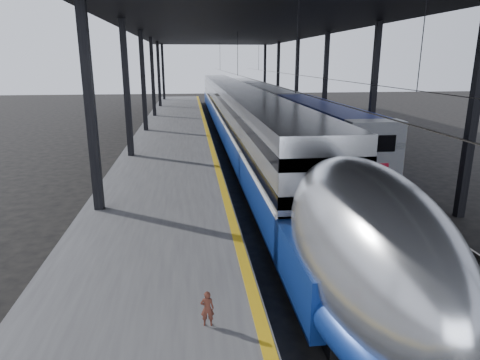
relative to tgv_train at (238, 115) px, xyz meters
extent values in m
plane|color=black|center=(-2.00, -25.13, -2.11)|extent=(160.00, 160.00, 0.00)
cube|color=#4C4C4F|center=(-5.50, -5.13, -1.61)|extent=(6.00, 80.00, 1.00)
cube|color=gold|center=(-2.70, -5.13, -1.10)|extent=(0.30, 80.00, 0.01)
cube|color=slate|center=(-0.72, -5.13, -2.03)|extent=(0.08, 80.00, 0.16)
cube|color=slate|center=(0.72, -5.13, -2.03)|extent=(0.08, 80.00, 0.16)
cube|color=slate|center=(4.28, -5.13, -2.03)|extent=(0.08, 80.00, 0.16)
cube|color=slate|center=(5.72, -5.13, -2.03)|extent=(0.08, 80.00, 0.16)
cube|color=black|center=(-7.80, -20.13, 2.39)|extent=(0.35, 0.35, 9.00)
cube|color=black|center=(7.60, -20.13, 2.39)|extent=(0.35, 0.35, 9.00)
cube|color=black|center=(-7.80, -10.13, 2.39)|extent=(0.35, 0.35, 9.00)
cube|color=black|center=(7.60, -10.13, 2.39)|extent=(0.35, 0.35, 9.00)
cube|color=black|center=(-7.80, -0.13, 2.39)|extent=(0.35, 0.35, 9.00)
cube|color=black|center=(7.60, -0.13, 2.39)|extent=(0.35, 0.35, 9.00)
cube|color=black|center=(-7.80, 9.87, 2.39)|extent=(0.35, 0.35, 9.00)
cube|color=black|center=(7.60, 9.87, 2.39)|extent=(0.35, 0.35, 9.00)
cube|color=black|center=(-7.80, 19.87, 2.39)|extent=(0.35, 0.35, 9.00)
cube|color=black|center=(7.60, 19.87, 2.39)|extent=(0.35, 0.35, 9.00)
cube|color=black|center=(-7.80, 29.87, 2.39)|extent=(0.35, 0.35, 9.00)
cube|color=black|center=(7.60, 29.87, 2.39)|extent=(0.35, 0.35, 9.00)
cube|color=black|center=(-0.10, -5.13, 7.14)|extent=(18.00, 75.00, 0.45)
cylinder|color=slate|center=(0.00, -5.13, 3.39)|extent=(0.03, 74.00, 0.03)
cylinder|color=slate|center=(5.00, -5.13, 3.39)|extent=(0.03, 74.00, 0.03)
cube|color=#ACAFB4|center=(0.00, 4.02, 0.30)|extent=(3.04, 57.00, 4.19)
cube|color=navy|center=(0.00, 2.52, -1.01)|extent=(3.12, 62.00, 1.62)
cube|color=silver|center=(0.00, 4.02, -0.17)|extent=(3.14, 57.00, 0.10)
cube|color=black|center=(0.00, 4.02, 1.51)|extent=(3.08, 57.00, 0.44)
cube|color=black|center=(0.00, 4.02, 0.30)|extent=(3.08, 57.00, 0.44)
ellipsoid|color=#ACAFB4|center=(0.00, -27.48, 0.15)|extent=(3.04, 8.40, 4.19)
ellipsoid|color=navy|center=(0.00, -27.48, -1.06)|extent=(3.12, 8.40, 1.78)
ellipsoid|color=black|center=(0.00, -30.08, 0.98)|extent=(1.57, 2.20, 0.94)
cube|color=black|center=(0.00, -27.48, -1.91)|extent=(2.31, 2.60, 0.40)
cube|color=black|center=(0.00, -5.48, -1.91)|extent=(2.31, 2.60, 0.40)
cube|color=navy|center=(5.00, -8.14, -0.16)|extent=(2.72, 18.00, 3.70)
cube|color=#999CA1|center=(5.00, -16.54, -0.16)|extent=(2.77, 1.20, 3.75)
cube|color=black|center=(5.00, -17.16, 0.67)|extent=(1.65, 0.06, 0.83)
cube|color=#B20D24|center=(5.00, -17.16, -0.60)|extent=(1.17, 0.06, 0.54)
cube|color=#999CA1|center=(5.00, 10.86, -0.16)|extent=(2.72, 18.00, 3.70)
cube|color=#999CA1|center=(5.00, 29.86, -0.16)|extent=(2.72, 18.00, 3.70)
cube|color=black|center=(5.00, -14.14, -1.93)|extent=(2.14, 2.40, 0.36)
cube|color=black|center=(5.00, 7.86, -1.93)|extent=(2.14, 2.40, 0.36)
imported|color=#492218|center=(-3.89, -28.41, -0.69)|extent=(0.32, 0.22, 0.83)
camera|label=1|loc=(-4.15, -36.71, 4.56)|focal=32.00mm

